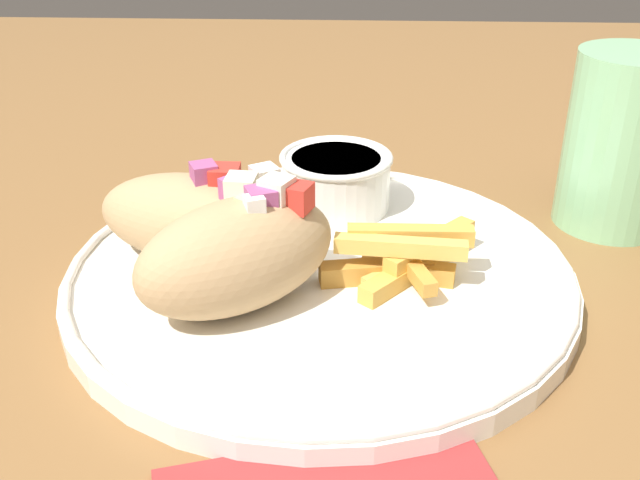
# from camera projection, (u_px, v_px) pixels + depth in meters

# --- Properties ---
(table) EXTENTS (1.58, 1.58, 0.72)m
(table) POSITION_uv_depth(u_px,v_px,m) (332.00, 345.00, 0.51)
(table) COLOR brown
(table) RESTS_ON ground_plane
(plate) EXTENTS (0.32, 0.32, 0.02)m
(plate) POSITION_uv_depth(u_px,v_px,m) (320.00, 274.00, 0.47)
(plate) COLOR white
(plate) RESTS_ON table
(pita_sandwich_near) EXTENTS (0.14, 0.13, 0.07)m
(pita_sandwich_near) POSITION_uv_depth(u_px,v_px,m) (238.00, 253.00, 0.42)
(pita_sandwich_near) COLOR tan
(pita_sandwich_near) RESTS_ON plate
(pita_sandwich_far) EXTENTS (0.15, 0.10, 0.07)m
(pita_sandwich_far) POSITION_uv_depth(u_px,v_px,m) (198.00, 217.00, 0.47)
(pita_sandwich_far) COLOR tan
(pita_sandwich_far) RESTS_ON plate
(fries_pile) EXTENTS (0.10, 0.08, 0.03)m
(fries_pile) POSITION_uv_depth(u_px,v_px,m) (404.00, 259.00, 0.45)
(fries_pile) COLOR gold
(fries_pile) RESTS_ON plate
(sauce_ramekin) EXTENTS (0.08, 0.08, 0.04)m
(sauce_ramekin) POSITION_uv_depth(u_px,v_px,m) (342.00, 178.00, 0.54)
(sauce_ramekin) COLOR white
(sauce_ramekin) RESTS_ON plate
(water_glass) EXTENTS (0.08, 0.08, 0.13)m
(water_glass) POSITION_uv_depth(u_px,v_px,m) (621.00, 150.00, 0.53)
(water_glass) COLOR #8CCC93
(water_glass) RESTS_ON table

